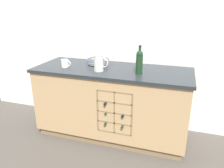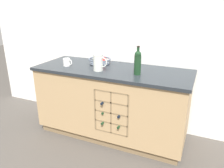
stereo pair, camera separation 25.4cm
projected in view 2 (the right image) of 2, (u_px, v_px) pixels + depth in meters
ground_plane at (112, 133)px, 2.90m from camera, size 14.00×14.00×0.00m
back_wall at (125, 32)px, 2.82m from camera, size 4.40×0.06×2.55m
kitchen_island at (112, 102)px, 2.74m from camera, size 1.87×0.73×0.88m
fruit_bowl at (100, 60)px, 2.80m from camera, size 0.29×0.29×0.08m
white_pitcher at (98, 62)px, 2.49m from camera, size 0.17×0.11×0.19m
ceramic_mug at (67, 62)px, 2.71m from camera, size 0.12×0.09×0.09m
standing_wine_bottle at (138, 62)px, 2.34m from camera, size 0.08×0.08×0.31m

